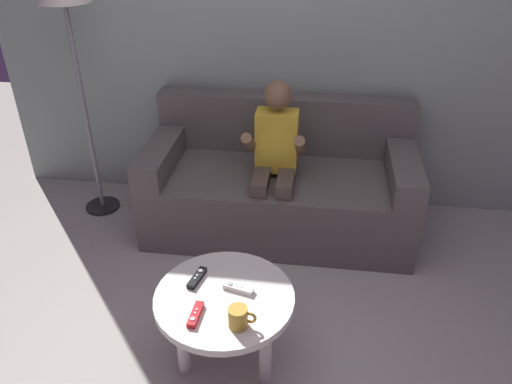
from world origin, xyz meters
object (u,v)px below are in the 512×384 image
(person_seated_on_couch, at_px, (275,158))
(game_remote_white_center, at_px, (238,288))
(coffee_mug, at_px, (239,317))
(game_remote_black_near_edge, at_px, (197,278))
(game_remote_red_far_corner, at_px, (196,315))
(coffee_table, at_px, (225,307))
(couch, at_px, (279,186))
(floor_lamp, at_px, (65,6))

(person_seated_on_couch, xyz_separation_m, game_remote_white_center, (-0.06, -1.02, -0.13))
(person_seated_on_couch, height_order, coffee_mug, person_seated_on_couch)
(game_remote_black_near_edge, relative_size, game_remote_red_far_corner, 1.02)
(game_remote_red_far_corner, bearing_deg, coffee_table, 57.46)
(couch, height_order, person_seated_on_couch, person_seated_on_couch)
(person_seated_on_couch, bearing_deg, coffee_mug, -90.95)
(game_remote_white_center, bearing_deg, floor_lamp, 134.56)
(coffee_table, distance_m, coffee_mug, 0.23)
(coffee_mug, bearing_deg, floor_lamp, 130.94)
(game_remote_white_center, bearing_deg, person_seated_on_couch, 86.75)
(person_seated_on_couch, xyz_separation_m, floor_lamp, (-1.27, 0.21, 0.81))
(game_remote_black_near_edge, xyz_separation_m, coffee_mug, (0.24, -0.25, 0.04))
(floor_lamp, bearing_deg, coffee_mug, -49.06)
(couch, distance_m, coffee_mug, 1.43)
(couch, relative_size, game_remote_black_near_edge, 11.85)
(game_remote_red_far_corner, bearing_deg, person_seated_on_couch, 80.19)
(person_seated_on_couch, bearing_deg, game_remote_black_near_edge, -104.64)
(game_remote_black_near_edge, distance_m, coffee_mug, 0.35)
(coffee_mug, bearing_deg, person_seated_on_couch, 89.05)
(game_remote_white_center, bearing_deg, couch, 86.38)
(couch, relative_size, coffee_table, 2.73)
(coffee_mug, height_order, floor_lamp, floor_lamp)
(floor_lamp, bearing_deg, coffee_table, -47.58)
(game_remote_white_center, bearing_deg, game_remote_red_far_corner, -129.44)
(floor_lamp, bearing_deg, person_seated_on_couch, -9.28)
(floor_lamp, bearing_deg, game_remote_red_far_corner, -53.10)
(coffee_table, bearing_deg, floor_lamp, 132.42)
(game_remote_black_near_edge, bearing_deg, person_seated_on_couch, 75.36)
(game_remote_black_near_edge, relative_size, floor_lamp, 0.09)
(couch, height_order, coffee_mug, couch)
(couch, height_order, coffee_table, couch)
(coffee_table, distance_m, game_remote_white_center, 0.11)
(game_remote_black_near_edge, relative_size, game_remote_white_center, 1.00)
(coffee_table, relative_size, game_remote_red_far_corner, 4.42)
(person_seated_on_couch, bearing_deg, floor_lamp, 170.72)
(couch, height_order, floor_lamp, floor_lamp)
(game_remote_white_center, height_order, coffee_mug, coffee_mug)
(game_remote_black_near_edge, height_order, floor_lamp, floor_lamp)
(couch, distance_m, game_remote_red_far_corner, 1.42)
(coffee_mug, bearing_deg, game_remote_black_near_edge, 132.91)
(game_remote_black_near_edge, xyz_separation_m, game_remote_red_far_corner, (0.05, -0.23, 0.00))
(couch, distance_m, game_remote_white_center, 1.22)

